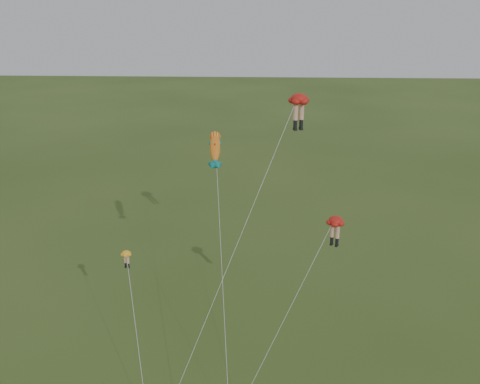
{
  "coord_description": "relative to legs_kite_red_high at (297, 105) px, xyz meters",
  "views": [
    {
      "loc": [
        3.08,
        -29.66,
        26.13
      ],
      "look_at": [
        1.56,
        6.0,
        12.83
      ],
      "focal_mm": 40.0,
      "sensor_mm": 36.0,
      "label": 1
    }
  ],
  "objects": [
    {
      "name": "legs_kite_red_mid",
      "position": [
        2.28,
        -5.61,
        -6.94
      ],
      "size": [
        7.09,
        5.1,
        12.46
      ],
      "rotation": [
        0.0,
        0.0,
        -0.57
      ],
      "color": "#B41A12",
      "rests_on": "ground"
    },
    {
      "name": "legs_kite_red_high",
      "position": [
        0.0,
        0.0,
        0.0
      ],
      "size": [
        9.46,
        9.8,
        19.49
      ],
      "rotation": [
        0.0,
        0.0,
        0.4
      ],
      "color": "#B41A12",
      "rests_on": "ground"
    },
    {
      "name": "fish_kite",
      "position": [
        -6.02,
        1.07,
        -3.5
      ],
      "size": [
        2.41,
        13.58,
        16.47
      ],
      "rotation": [
        0.61,
        0.0,
        0.08
      ],
      "color": "yellow",
      "rests_on": "ground"
    },
    {
      "name": "legs_kite_yellow",
      "position": [
        -11.59,
        -5.56,
        -10.26
      ],
      "size": [
        2.77,
        6.52,
        9.44
      ],
      "rotation": [
        0.0,
        0.0,
        -0.32
      ],
      "color": "#FFAD20",
      "rests_on": "ground"
    }
  ]
}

